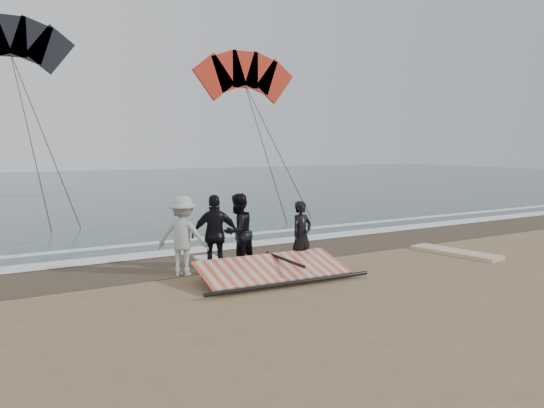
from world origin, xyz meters
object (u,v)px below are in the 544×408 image
at_px(board_white, 456,252).
at_px(man_main, 302,235).
at_px(board_cream, 215,264).
at_px(sail_rig, 268,271).

bearing_deg(board_white, man_main, 161.16).
height_order(man_main, board_cream, man_main).
bearing_deg(board_white, board_cream, 152.61).
bearing_deg(board_cream, board_white, -9.63).
bearing_deg(sail_rig, man_main, 22.47).
distance_m(man_main, board_white, 4.87).
height_order(board_white, board_cream, board_white).
xyz_separation_m(board_white, sail_rig, (-6.03, 0.23, 0.14)).
bearing_deg(board_white, sail_rig, 168.10).
distance_m(board_white, board_cream, 6.85).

